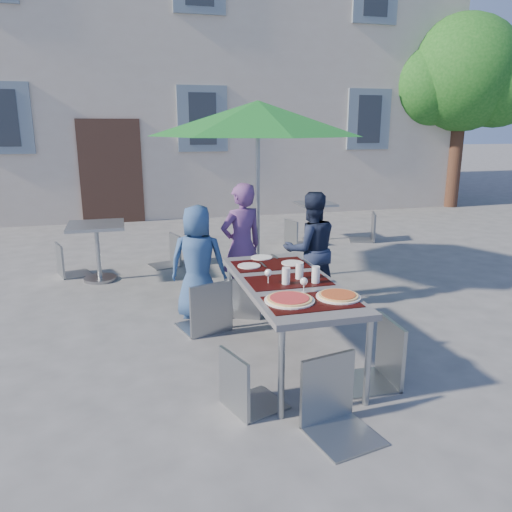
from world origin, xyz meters
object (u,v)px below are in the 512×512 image
object	(u,v)px
bg_chair_l_0	(65,240)
bg_chair_r_0	(169,232)
pizza_near_right	(338,296)
chair_1	(244,273)
child_1	(242,246)
chair_3	(245,346)
chair_4	(381,315)
cafe_table_0	(97,241)
pizza_near_left	(289,299)
bg_chair_r_1	(369,210)
bg_chair_l_1	(296,217)
cafe_table_1	(315,216)
child_2	(311,250)
chair_0	(206,275)
chair_5	(338,353)
child_0	(198,262)
chair_2	(304,267)
dining_table	(288,287)
patio_umbrella	(258,120)

from	to	relation	value
bg_chair_l_0	bg_chair_r_0	xyz separation A→B (m)	(1.45, 0.19, -0.00)
pizza_near_right	chair_1	distance (m)	1.73
child_1	chair_3	size ratio (longest dim) A/B	1.64
pizza_near_right	chair_4	bearing A→B (deg)	-9.35
cafe_table_0	pizza_near_left	bearing A→B (deg)	-65.74
cafe_table_0	bg_chair_r_0	size ratio (longest dim) A/B	0.89
cafe_table_0	bg_chair_r_1	size ratio (longest dim) A/B	0.80
bg_chair_l_1	chair_1	bearing A→B (deg)	-118.84
cafe_table_1	bg_chair_l_1	world-z (taller)	bg_chair_l_1
pizza_near_right	bg_chair_r_0	xyz separation A→B (m)	(-0.95, 4.01, -0.25)
bg_chair_l_0	bg_chair_l_1	size ratio (longest dim) A/B	1.01
cafe_table_0	chair_4	bearing A→B (deg)	-56.88
child_2	chair_3	world-z (taller)	child_2
cafe_table_0	bg_chair_l_1	xyz separation A→B (m)	(3.28, 1.24, -0.04)
chair_4	cafe_table_1	size ratio (longest dim) A/B	1.44
chair_4	child_1	bearing A→B (deg)	107.80
cafe_table_1	bg_chair_r_1	size ratio (longest dim) A/B	0.71
child_2	chair_0	size ratio (longest dim) A/B	1.30
bg_chair_r_1	cafe_table_1	bearing A→B (deg)	163.01
pizza_near_right	cafe_table_0	size ratio (longest dim) A/B	0.45
bg_chair_r_1	chair_3	bearing A→B (deg)	-125.82
bg_chair_l_1	chair_3	bearing A→B (deg)	-113.52
pizza_near_left	chair_5	size ratio (longest dim) A/B	0.40
chair_0	bg_chair_r_0	world-z (taller)	chair_0
chair_4	bg_chair_r_1	bearing A→B (deg)	63.57
child_0	child_2	xyz separation A→B (m)	(1.32, 0.04, 0.05)
pizza_near_left	child_2	distance (m)	2.01
cafe_table_0	bg_chair_l_0	world-z (taller)	bg_chair_l_0
child_2	bg_chair_l_1	xyz separation A→B (m)	(0.85, 2.89, -0.16)
chair_5	bg_chair_l_1	world-z (taller)	chair_5
pizza_near_right	child_2	distance (m)	1.89
child_2	cafe_table_0	bearing A→B (deg)	-33.15
chair_0	cafe_table_1	xyz separation A→B (m)	(2.63, 3.66, -0.15)
chair_1	bg_chair_l_1	xyz separation A→B (m)	(1.67, 3.04, 0.01)
bg_chair_l_0	child_2	bearing A→B (deg)	-34.76
chair_2	cafe_table_1	distance (m)	3.98
dining_table	chair_4	xyz separation A→B (m)	(0.59, -0.58, -0.10)
cafe_table_0	child_2	bearing A→B (deg)	-34.20
pizza_near_right	cafe_table_1	distance (m)	5.34
patio_umbrella	bg_chair_l_0	size ratio (longest dim) A/B	3.11
bg_chair_r_1	chair_1	bearing A→B (deg)	-135.25
child_1	chair_4	distance (m)	2.15
pizza_near_right	patio_umbrella	distance (m)	3.19
bg_chair_l_0	chair_3	bearing A→B (deg)	-68.18
patio_umbrella	bg_chair_r_1	bearing A→B (deg)	35.48
cafe_table_1	bg_chair_r_0	bearing A→B (deg)	-159.92
chair_1	cafe_table_0	bearing A→B (deg)	131.60
child_0	chair_4	distance (m)	2.20
pizza_near_left	chair_1	bearing A→B (deg)	88.41
chair_5	cafe_table_0	size ratio (longest dim) A/B	1.25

